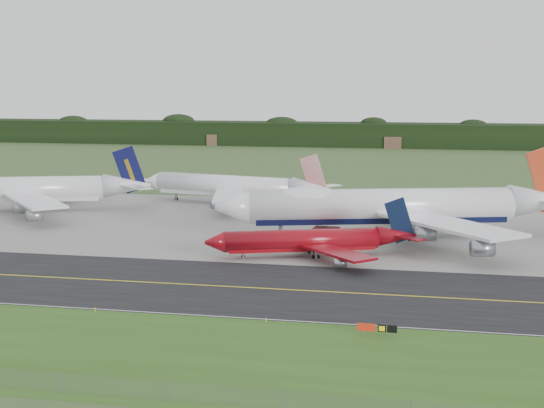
{
  "coord_description": "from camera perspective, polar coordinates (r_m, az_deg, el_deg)",
  "views": [
    {
      "loc": [
        17.98,
        -117.48,
        31.97
      ],
      "look_at": [
        -9.23,
        22.0,
        9.34
      ],
      "focal_mm": 50.0,
      "sensor_mm": 36.0,
      "label": 1
    }
  ],
  "objects": [
    {
      "name": "taxiway_edge_line",
      "position": [
        104.61,
        0.61,
        -8.73
      ],
      "size": [
        400.0,
        0.25,
        0.0
      ],
      "primitive_type": "cube",
      "color": "silver",
      "rests_on": "taxiway"
    },
    {
      "name": "grass_verge",
      "position": [
        90.27,
        -1.2,
        -11.69
      ],
      "size": [
        400.0,
        30.0,
        0.01
      ],
      "primitive_type": "cube",
      "color": "#305218",
      "rests_on": "ground"
    },
    {
      "name": "horizon_treeline",
      "position": [
        392.55,
        8.42,
        5.08
      ],
      "size": [
        700.0,
        25.0,
        12.0
      ],
      "color": "black",
      "rests_on": "ground"
    },
    {
      "name": "taxiway_centreline",
      "position": [
        119.25,
        1.97,
        -6.49
      ],
      "size": [
        400.0,
        0.4,
        0.0
      ],
      "primitive_type": "cube",
      "color": "yellow",
      "rests_on": "taxiway"
    },
    {
      "name": "taxiway",
      "position": [
        119.26,
        1.97,
        -6.5
      ],
      "size": [
        400.0,
        32.0,
        0.02
      ],
      "primitive_type": "cube",
      "color": "black",
      "rests_on": "ground"
    },
    {
      "name": "apron",
      "position": [
        172.43,
        4.86,
        -1.67
      ],
      "size": [
        400.0,
        78.0,
        0.01
      ],
      "primitive_type": "cube",
      "color": "gray",
      "rests_on": "ground"
    },
    {
      "name": "jet_red_737",
      "position": [
        141.7,
        3.14,
        -2.76
      ],
      "size": [
        39.25,
        31.13,
        10.88
      ],
      "color": "maroon",
      "rests_on": "ground"
    },
    {
      "name": "edge_marker_center",
      "position": [
        103.93,
        -0.45,
        -8.72
      ],
      "size": [
        0.16,
        0.16,
        0.5
      ],
      "primitive_type": "cylinder",
      "color": "yellow",
      "rests_on": "ground"
    },
    {
      "name": "jet_ba_747",
      "position": [
        160.44,
        9.15,
        -0.17
      ],
      "size": [
        75.96,
        61.6,
        19.4
      ],
      "color": "white",
      "rests_on": "ground"
    },
    {
      "name": "edge_marker_left",
      "position": [
        111.35,
        -13.19,
        -7.75
      ],
      "size": [
        0.16,
        0.16,
        0.5
      ],
      "primitive_type": "cylinder",
      "color": "yellow",
      "rests_on": "ground"
    },
    {
      "name": "jet_navy_gold",
      "position": [
        201.25,
        -18.03,
        1.01
      ],
      "size": [
        62.25,
        52.88,
        16.41
      ],
      "color": "white",
      "rests_on": "ground"
    },
    {
      "name": "taxiway_sign",
      "position": [
        98.52,
        7.89,
        -9.24
      ],
      "size": [
        5.09,
        0.35,
        1.7
      ],
      "color": "slate",
      "rests_on": "ground"
    },
    {
      "name": "jet_star_tail",
      "position": [
        201.75,
        -2.87,
        1.31
      ],
      "size": [
        54.55,
        44.88,
        14.48
      ],
      "color": "white",
      "rests_on": "ground"
    },
    {
      "name": "ground",
      "position": [
        123.07,
        2.27,
        -6.01
      ],
      "size": [
        600.0,
        600.0,
        0.0
      ],
      "primitive_type": "plane",
      "color": "#395527",
      "rests_on": "ground"
    },
    {
      "name": "perimeter_fence",
      "position": [
        78.13,
        -3.29,
        -14.24
      ],
      "size": [
        320.0,
        0.1,
        320.0
      ],
      "color": "slate",
      "rests_on": "ground"
    }
  ]
}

